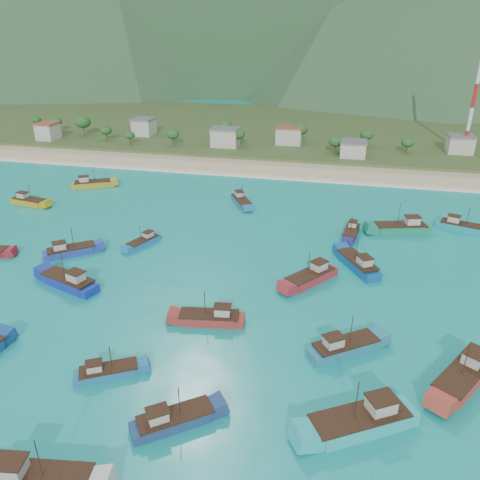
% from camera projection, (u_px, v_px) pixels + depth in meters
% --- Properties ---
extents(ground, '(600.00, 600.00, 0.00)m').
position_uv_depth(ground, '(233.00, 303.00, 77.09)').
color(ground, '#0B8279').
rests_on(ground, ground).
extents(beach, '(400.00, 18.00, 1.20)m').
position_uv_depth(beach, '(292.00, 170.00, 147.01)').
color(beach, beige).
rests_on(beach, ground).
extents(land, '(400.00, 110.00, 2.40)m').
position_uv_depth(land, '(310.00, 131.00, 200.99)').
color(land, '#385123').
rests_on(land, ground).
extents(surf_line, '(400.00, 2.50, 0.08)m').
position_uv_depth(surf_line, '(288.00, 179.00, 138.60)').
color(surf_line, white).
rests_on(surf_line, ground).
extents(village, '(214.77, 24.38, 7.33)m').
position_uv_depth(village, '(363.00, 143.00, 161.36)').
color(village, beige).
rests_on(village, ground).
extents(vegetation, '(278.60, 25.91, 8.98)m').
position_uv_depth(vegetation, '(290.00, 137.00, 167.15)').
color(vegetation, '#235623').
rests_on(vegetation, ground).
extents(radio_tower, '(1.20, 1.20, 45.36)m').
position_uv_depth(radio_tower, '(477.00, 84.00, 151.31)').
color(radio_tower, red).
rests_on(radio_tower, ground).
extents(boat_0, '(8.43, 6.16, 4.90)m').
position_uv_depth(boat_0, '(108.00, 373.00, 60.92)').
color(boat_0, '#1C6894').
rests_on(boat_0, ground).
extents(boat_1, '(9.27, 10.76, 6.52)m').
position_uv_depth(boat_1, '(311.00, 278.00, 83.14)').
color(boat_1, '#A32830').
rests_on(boat_1, ground).
extents(boat_3, '(10.49, 4.45, 6.01)m').
position_uv_depth(boat_3, '(211.00, 319.00, 71.67)').
color(boat_3, maroon).
rests_on(boat_3, ground).
extents(boat_4, '(5.29, 8.46, 4.82)m').
position_uv_depth(boat_4, '(144.00, 242.00, 97.29)').
color(boat_4, blue).
rests_on(boat_4, ground).
extents(boat_5, '(10.40, 8.61, 6.22)m').
position_uv_depth(boat_5, '(344.00, 348.00, 65.21)').
color(boat_5, teal).
rests_on(boat_5, ground).
extents(boat_6, '(12.84, 9.72, 7.51)m').
position_uv_depth(boat_6, '(361.00, 422.00, 52.73)').
color(boat_6, '#28B1B7').
rests_on(boat_6, ground).
extents(boat_7, '(9.72, 8.65, 5.96)m').
position_uv_depth(boat_7, '(70.00, 251.00, 92.96)').
color(boat_7, '#253C99').
rests_on(boat_7, ground).
extents(boat_10, '(3.82, 9.19, 5.27)m').
position_uv_depth(boat_10, '(351.00, 233.00, 101.62)').
color(boat_10, navy).
rests_on(boat_10, ground).
extents(boat_11, '(10.77, 6.14, 6.11)m').
position_uv_depth(boat_11, '(462.00, 227.00, 103.94)').
color(boat_11, teal).
rests_on(boat_11, ground).
extents(boat_12, '(12.79, 6.79, 7.25)m').
position_uv_depth(boat_12, '(401.00, 229.00, 102.73)').
color(boat_12, '#14815C').
rests_on(boat_12, ground).
extents(boat_15, '(10.37, 4.57, 5.92)m').
position_uv_depth(boat_15, '(29.00, 202.00, 118.94)').
color(boat_15, '#B19412').
rests_on(boat_15, ground).
extents(boat_17, '(8.53, 11.14, 6.53)m').
position_uv_depth(boat_17, '(358.00, 264.00, 87.76)').
color(boat_17, '#0D4D98').
rests_on(boat_17, ground).
extents(boat_18, '(7.23, 9.85, 5.72)m').
position_uv_depth(boat_18, '(241.00, 202.00, 119.14)').
color(boat_18, '#24648E').
rests_on(boat_18, ground).
extents(boat_19, '(9.45, 8.02, 5.70)m').
position_uv_depth(boat_19, '(174.00, 420.00, 53.36)').
color(boat_19, navy).
rests_on(boat_19, ground).
extents(boat_20, '(9.74, 12.09, 7.18)m').
position_uv_depth(boat_20, '(464.00, 377.00, 59.54)').
color(boat_20, '#B53C2E').
rests_on(boat_20, ground).
extents(boat_21, '(12.10, 7.01, 6.86)m').
position_uv_depth(boat_21, '(69.00, 282.00, 81.54)').
color(boat_21, '#132CA1').
rests_on(boat_21, ground).
extents(boat_26, '(11.10, 7.82, 6.40)m').
position_uv_depth(boat_26, '(92.00, 184.00, 131.65)').
color(boat_26, '#AD8C1F').
rests_on(boat_26, ground).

